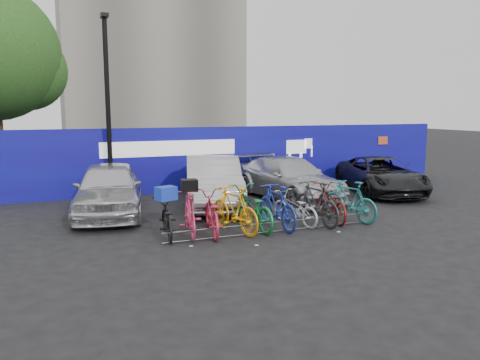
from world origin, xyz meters
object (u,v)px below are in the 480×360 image
bike_8 (331,203)px  bike_9 (350,201)px  car_0 (109,189)px  bike_4 (252,208)px  car_1 (213,182)px  bike_0 (167,219)px  car_2 (289,178)px  bike_1 (190,213)px  bike_6 (294,208)px  bike_7 (316,203)px  lamppost (108,103)px  bike_2 (211,213)px  bike_3 (234,209)px  bike_5 (277,206)px  bike_rack (273,227)px  car_3 (381,175)px

bike_8 → bike_9: bearing=167.2°
car_0 → bike_4: bearing=-33.1°
car_1 → bike_0: (-2.24, -3.13, -0.32)m
car_2 → bike_1: car_2 is taller
bike_6 → bike_7: bike_7 is taller
lamppost → bike_2: lamppost is taller
bike_0 → bike_9: (5.09, -0.21, 0.11)m
bike_0 → car_0: bearing=-64.6°
bike_3 → bike_2: bearing=-21.3°
bike_0 → bike_4: 2.23m
bike_5 → bike_4: bearing=-22.4°
bike_2 → bike_4: size_ratio=0.96×
lamppost → car_2: size_ratio=1.25×
bike_7 → bike_0: bearing=-8.1°
bike_1 → bike_8: size_ratio=0.96×
bike_0 → bike_6: bearing=-173.6°
car_1 → bike_2: (-1.14, -3.24, -0.25)m
bike_3 → bike_5: (1.17, -0.03, -0.01)m
bike_rack → lamppost: bearing=118.1°
car_3 → bike_1: car_3 is taller
car_2 → bike_7: size_ratio=2.49×
car_2 → bike_6: bearing=-123.7°
bike_7 → bike_rack: bearing=10.5°
car_0 → bike_1: size_ratio=2.46×
car_1 → bike_8: bearing=-37.4°
bike_3 → bike_0: bearing=-20.8°
bike_0 → bike_1: bearing=-179.1°
bike_7 → bike_4: bearing=-12.1°
car_2 → bike_9: bearing=-97.3°
bike_rack → bike_9: (2.56, 0.42, 0.40)m
bike_7 → car_1: bearing=-67.1°
car_2 → bike_1: bearing=-151.5°
bike_5 → bike_1: bearing=-7.0°
lamppost → bike_0: size_ratio=3.50×
car_0 → car_1: (3.24, 0.13, 0.00)m
bike_4 → bike_7: (1.78, -0.22, 0.04)m
car_1 → bike_5: 3.41m
car_1 → bike_9: car_1 is taller
bike_7 → car_2: bearing=-111.4°
car_3 → bike_7: car_3 is taller
bike_1 → bike_3: size_ratio=0.95×
car_0 → bike_2: size_ratio=2.26×
bike_3 → lamppost: bearing=-81.7°
bike_1 → bike_4: size_ratio=0.88×
bike_1 → car_2: bearing=-134.6°
bike_0 → car_3: bearing=-154.0°
bike_1 → bike_9: 4.53m
bike_2 → bike_5: size_ratio=1.05×
car_1 → bike_4: size_ratio=2.26×
car_2 → bike_0: bearing=-155.2°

